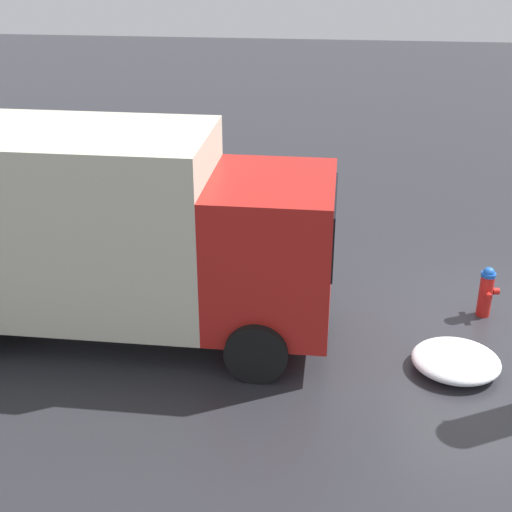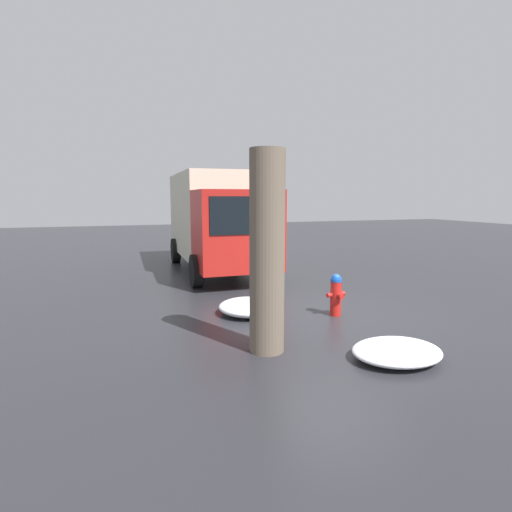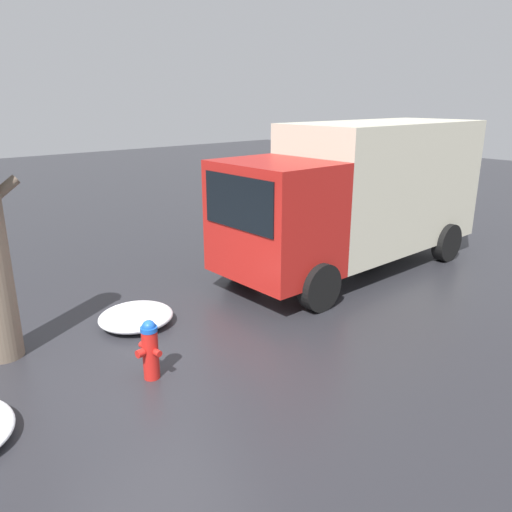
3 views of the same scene
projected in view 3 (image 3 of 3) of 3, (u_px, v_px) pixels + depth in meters
ground_plane at (152, 377)px, 6.96m from camera, size 60.00×60.00×0.00m
fire_hydrant at (150, 349)px, 6.83m from camera, size 0.33×0.43×0.87m
delivery_truck at (361, 192)px, 11.04m from camera, size 6.76×2.55×3.23m
snow_pile_by_hydrant at (136, 317)px, 8.54m from camera, size 1.27×1.22×0.30m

